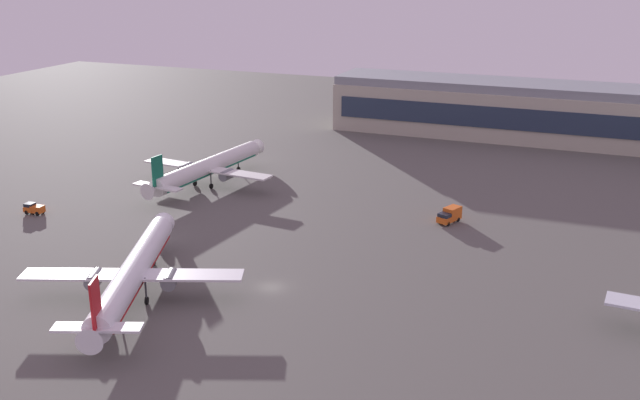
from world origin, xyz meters
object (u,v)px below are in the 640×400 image
(airplane_far_stand, at_px, (208,167))
(maintenance_van, at_px, (34,208))
(catering_truck, at_px, (450,215))
(airplane_terminal_side, at_px, (133,273))

(airplane_far_stand, height_order, maintenance_van, airplane_far_stand)
(maintenance_van, height_order, catering_truck, catering_truck)
(airplane_far_stand, height_order, catering_truck, airplane_far_stand)
(catering_truck, bearing_deg, maintenance_van, 40.61)
(airplane_far_stand, relative_size, maintenance_van, 10.27)
(maintenance_van, bearing_deg, airplane_far_stand, -40.23)
(airplane_terminal_side, height_order, catering_truck, airplane_terminal_side)
(maintenance_van, relative_size, catering_truck, 0.69)
(catering_truck, bearing_deg, airplane_terminal_side, 75.98)
(airplane_terminal_side, distance_m, catering_truck, 65.14)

